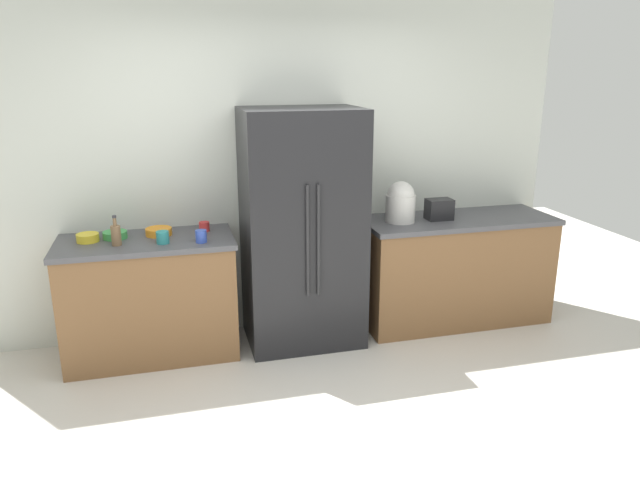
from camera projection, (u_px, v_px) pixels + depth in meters
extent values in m
plane|color=beige|center=(326.00, 437.00, 3.51)|extent=(9.74, 9.74, 0.00)
cube|color=silver|center=(269.00, 149.00, 4.70)|extent=(4.87, 0.10, 2.96)
cube|color=brown|center=(150.00, 300.00, 4.42)|extent=(1.23, 0.61, 0.87)
cube|color=#4C4C51|center=(145.00, 242.00, 4.29)|extent=(1.26, 0.64, 0.04)
cube|color=brown|center=(454.00, 272.00, 5.03)|extent=(1.58, 0.61, 0.87)
cube|color=#4C4C51|center=(458.00, 220.00, 4.91)|extent=(1.61, 0.64, 0.04)
cube|color=black|center=(302.00, 229.00, 4.54)|extent=(0.89, 0.65, 1.83)
cylinder|color=#262628|center=(308.00, 242.00, 4.22)|extent=(0.02, 0.02, 0.82)
cylinder|color=#262628|center=(318.00, 241.00, 4.24)|extent=(0.02, 0.02, 0.82)
cube|color=black|center=(439.00, 209.00, 4.82)|extent=(0.21, 0.14, 0.17)
cylinder|color=silver|center=(400.00, 208.00, 4.75)|extent=(0.24, 0.24, 0.22)
sphere|color=silver|center=(401.00, 195.00, 4.72)|extent=(0.22, 0.22, 0.22)
cylinder|color=brown|center=(116.00, 236.00, 4.13)|extent=(0.07, 0.07, 0.14)
cylinder|color=brown|center=(115.00, 222.00, 4.10)|extent=(0.02, 0.02, 0.06)
cylinder|color=#333338|center=(114.00, 217.00, 4.09)|extent=(0.03, 0.03, 0.02)
cylinder|color=teal|center=(163.00, 237.00, 4.18)|extent=(0.09, 0.09, 0.09)
cylinder|color=blue|center=(201.00, 236.00, 4.21)|extent=(0.08, 0.08, 0.09)
cylinder|color=red|center=(204.00, 227.00, 4.49)|extent=(0.08, 0.08, 0.07)
cylinder|color=orange|center=(159.00, 232.00, 4.39)|extent=(0.19, 0.19, 0.05)
cylinder|color=yellow|center=(88.00, 238.00, 4.23)|extent=(0.16, 0.16, 0.06)
cylinder|color=green|center=(115.00, 235.00, 4.31)|extent=(0.17, 0.17, 0.05)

